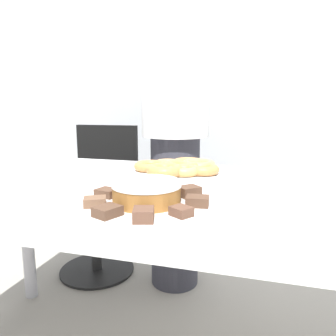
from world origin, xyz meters
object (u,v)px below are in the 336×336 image
plate_cake (147,205)px  plate_donuts (182,172)px  frosted_cake (147,192)px  office_chair_left (99,204)px  person_standing (175,126)px

plate_cake → plate_donuts: 0.42m
plate_cake → frosted_cake: bearing=-116.6°
office_chair_left → frosted_cake: size_ratio=5.08×
plate_donuts → frosted_cake: (0.01, -0.42, 0.03)m
office_chair_left → plate_cake: bearing=-58.4°
person_standing → plate_cake: bearing=-79.3°
plate_cake → plate_donuts: same height
person_standing → frosted_cake: bearing=-79.3°
person_standing → frosted_cake: size_ratio=9.76×
person_standing → plate_cake: 0.95m
plate_cake → person_standing: bearing=100.7°
office_chair_left → frosted_cake: (0.66, -0.97, 0.37)m
office_chair_left → frosted_cake: bearing=-58.4°
plate_donuts → frosted_cake: frosted_cake is taller
office_chair_left → plate_donuts: office_chair_left is taller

